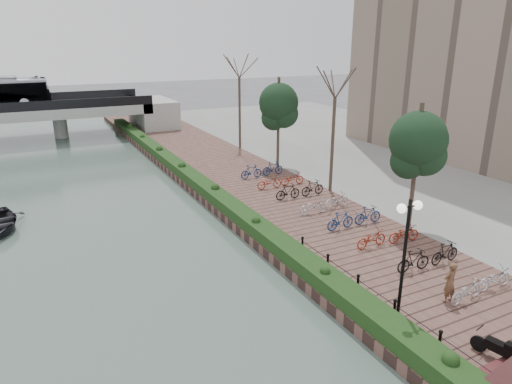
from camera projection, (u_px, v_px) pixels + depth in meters
promenade at (266, 196)px, 29.56m from camera, size 8.00×75.00×0.50m
inland_pavement at (442, 167)px, 36.43m from camera, size 24.00×75.00×0.50m
hedge at (202, 185)px, 30.05m from camera, size 1.10×56.00×0.60m
chain_fence at (416, 325)px, 15.14m from camera, size 0.10×14.10×0.70m
lamppost at (407, 234)px, 15.15m from camera, size 1.02×0.32×4.43m
motorcycle at (498, 348)px, 13.89m from camera, size 0.73×1.45×0.87m
pedestrian at (450, 282)px, 16.91m from camera, size 0.61×0.42×1.62m
bicycle_parking at (340, 210)px, 25.03m from camera, size 2.40×19.89×1.00m
street_trees at (367, 154)px, 26.12m from camera, size 3.20×37.12×6.80m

